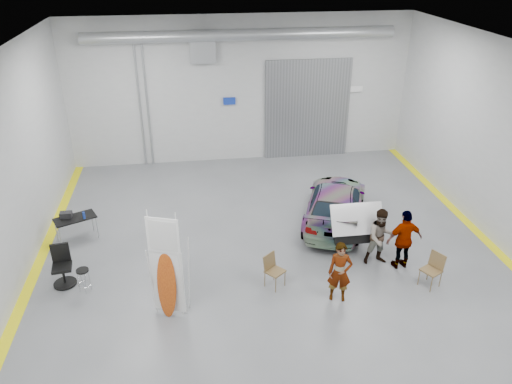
{
  "coord_description": "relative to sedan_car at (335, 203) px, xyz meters",
  "views": [
    {
      "loc": [
        -2.26,
        -11.94,
        8.48
      ],
      "look_at": [
        -0.29,
        1.73,
        1.5
      ],
      "focal_mm": 35.0,
      "sensor_mm": 36.0,
      "label": 1
    }
  ],
  "objects": [
    {
      "name": "ground",
      "position": [
        -2.45,
        -2.19,
        -0.66
      ],
      "size": [
        16.0,
        16.0,
        0.0
      ],
      "primitive_type": "plane",
      "color": "slate",
      "rests_on": "ground"
    },
    {
      "name": "room_shell",
      "position": [
        -2.21,
        0.03,
        3.42
      ],
      "size": [
        14.02,
        16.18,
        6.01
      ],
      "color": "#B1B3B6",
      "rests_on": "ground"
    },
    {
      "name": "sedan_car",
      "position": [
        0.0,
        0.0,
        0.0
      ],
      "size": [
        3.39,
        4.93,
        1.32
      ],
      "primitive_type": "imported",
      "rotation": [
        0.0,
        0.0,
        2.77
      ],
      "color": "white",
      "rests_on": "ground"
    },
    {
      "name": "person_a",
      "position": [
        -1.07,
        -4.02,
        0.19
      ],
      "size": [
        0.7,
        0.54,
        1.7
      ],
      "primitive_type": "imported",
      "rotation": [
        0.0,
        0.0,
        -0.25
      ],
      "color": "brown",
      "rests_on": "ground"
    },
    {
      "name": "person_b",
      "position": [
        0.58,
        -2.58,
        0.22
      ],
      "size": [
        0.86,
        0.66,
        1.75
      ],
      "primitive_type": "imported",
      "rotation": [
        0.0,
        0.0,
        -0.0
      ],
      "color": "slate",
      "rests_on": "ground"
    },
    {
      "name": "person_c",
      "position": [
        1.15,
        -2.87,
        0.26
      ],
      "size": [
        1.1,
        0.54,
        1.84
      ],
      "primitive_type": "imported",
      "rotation": [
        0.0,
        0.0,
        3.24
      ],
      "color": "#9B4D33",
      "rests_on": "ground"
    },
    {
      "name": "surfboard_display",
      "position": [
        -5.38,
        -4.03,
        0.54
      ],
      "size": [
        0.8,
        0.43,
        2.97
      ],
      "rotation": [
        0.0,
        0.0,
        -0.35
      ],
      "color": "white",
      "rests_on": "ground"
    },
    {
      "name": "folding_chair_near",
      "position": [
        -2.62,
        -3.25,
        -0.37
      ],
      "size": [
        0.63,
        0.7,
        0.95
      ],
      "rotation": [
        0.0,
        0.0,
        0.7
      ],
      "color": "brown",
      "rests_on": "ground"
    },
    {
      "name": "folding_chair_far",
      "position": [
        1.56,
        -3.83,
        -0.36
      ],
      "size": [
        0.62,
        0.75,
        0.98
      ],
      "rotation": [
        0.0,
        0.0,
        -1.08
      ],
      "color": "brown",
      "rests_on": "ground"
    },
    {
      "name": "shop_stool",
      "position": [
        -7.73,
        -2.73,
        -0.32
      ],
      "size": [
        0.35,
        0.35,
        0.69
      ],
      "rotation": [
        0.0,
        0.0,
        -0.28
      ],
      "color": "black",
      "rests_on": "ground"
    },
    {
      "name": "work_table",
      "position": [
        -8.44,
        0.02,
        0.12
      ],
      "size": [
        1.38,
        1.08,
        1.01
      ],
      "rotation": [
        0.0,
        0.0,
        0.43
      ],
      "color": "#92959A",
      "rests_on": "ground"
    },
    {
      "name": "office_chair",
      "position": [
        -8.33,
        -2.3,
        -0.15
      ],
      "size": [
        0.62,
        0.62,
        1.16
      ],
      "rotation": [
        0.0,
        0.0,
        0.13
      ],
      "color": "black",
      "rests_on": "ground"
    },
    {
      "name": "trunk_lid",
      "position": [
        0.0,
        -2.03,
        0.68
      ],
      "size": [
        1.55,
        0.94,
        0.04
      ],
      "primitive_type": "cube",
      "color": "silver",
      "rests_on": "sedan_car"
    }
  ]
}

